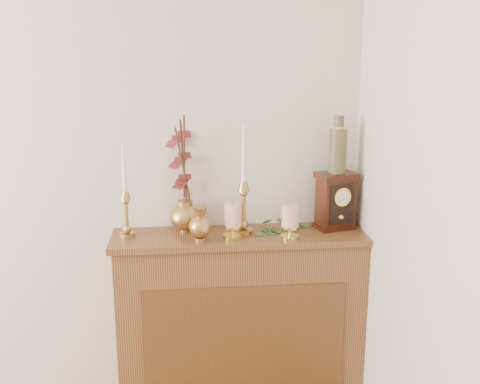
{
  "coord_description": "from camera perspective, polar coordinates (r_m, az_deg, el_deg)",
  "views": [
    {
      "loc": [
        1.14,
        -0.46,
        1.78
      ],
      "look_at": [
        1.39,
        2.05,
        1.15
      ],
      "focal_mm": 42.0,
      "sensor_mm": 36.0,
      "label": 1
    }
  ],
  "objects": [
    {
      "name": "pillar_candle_left",
      "position": [
        2.61,
        -0.75,
        -2.76
      ],
      "size": [
        0.09,
        0.09,
        0.18
      ],
      "rotation": [
        0.0,
        0.0,
        0.19
      ],
      "color": "#E1C84E",
      "rests_on": "console_shelf"
    },
    {
      "name": "ginger_jar",
      "position": [
        2.73,
        -5.93,
        1.44
      ],
      "size": [
        0.23,
        0.25,
        0.57
      ],
      "rotation": [
        0.0,
        0.0,
        -0.38
      ],
      "color": "tan",
      "rests_on": "console_shelf"
    },
    {
      "name": "bud_vase",
      "position": [
        2.58,
        -4.08,
        -3.3
      ],
      "size": [
        0.1,
        0.1,
        0.17
      ],
      "rotation": [
        0.0,
        0.0,
        0.01
      ],
      "color": "tan",
      "rests_on": "console_shelf"
    },
    {
      "name": "pillar_candle_right",
      "position": [
        2.62,
        5.11,
        -2.86
      ],
      "size": [
        0.09,
        0.09,
        0.17
      ],
      "rotation": [
        0.0,
        0.0,
        0.38
      ],
      "color": "#E1C84E",
      "rests_on": "console_shelf"
    },
    {
      "name": "ivy_garland",
      "position": [
        2.77,
        6.44,
        -3.62
      ],
      "size": [
        0.37,
        0.19,
        0.07
      ],
      "rotation": [
        0.0,
        0.0,
        0.22
      ],
      "color": "#296A28",
      "rests_on": "console_shelf"
    },
    {
      "name": "console_shelf",
      "position": [
        2.9,
        0.1,
        -13.53
      ],
      "size": [
        1.24,
        0.34,
        0.93
      ],
      "color": "brown",
      "rests_on": "ground"
    },
    {
      "name": "mantel_clock",
      "position": [
        2.79,
        9.7,
        -0.92
      ],
      "size": [
        0.22,
        0.18,
        0.28
      ],
      "rotation": [
        0.0,
        0.0,
        0.27
      ],
      "color": "#37150B",
      "rests_on": "console_shelf"
    },
    {
      "name": "ceramic_vase",
      "position": [
        2.74,
        9.9,
        4.48
      ],
      "size": [
        0.09,
        0.09,
        0.28
      ],
      "rotation": [
        0.0,
        0.0,
        0.27
      ],
      "color": "#172F21",
      "rests_on": "mantel_clock"
    },
    {
      "name": "candlestick_left",
      "position": [
        2.67,
        -11.52,
        -1.46
      ],
      "size": [
        0.08,
        0.08,
        0.45
      ],
      "rotation": [
        0.0,
        0.0,
        -0.25
      ],
      "color": "tan",
      "rests_on": "console_shelf"
    },
    {
      "name": "candlestick_center",
      "position": [
        2.66,
        0.36,
        -0.7
      ],
      "size": [
        0.09,
        0.09,
        0.53
      ],
      "rotation": [
        0.0,
        0.0,
        0.3
      ],
      "color": "tan",
      "rests_on": "console_shelf"
    }
  ]
}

